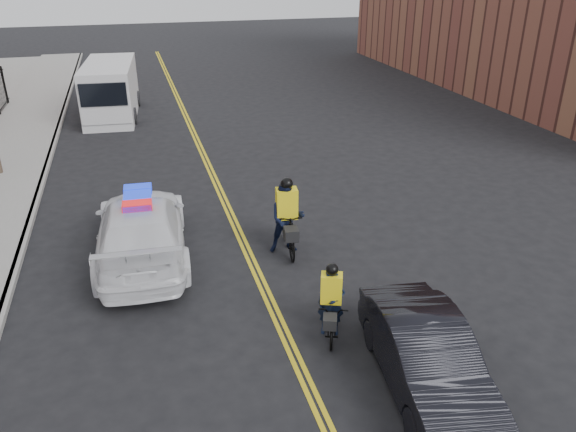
% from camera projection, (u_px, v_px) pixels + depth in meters
% --- Properties ---
extents(ground, '(120.00, 120.00, 0.00)m').
position_uv_depth(ground, '(263.00, 286.00, 13.93)').
color(ground, black).
rests_on(ground, ground).
extents(center_line_left, '(0.10, 60.00, 0.01)m').
position_uv_depth(center_line_left, '(210.00, 175.00, 20.87)').
color(center_line_left, gold).
rests_on(center_line_left, ground).
extents(center_line_right, '(0.10, 60.00, 0.01)m').
position_uv_depth(center_line_right, '(215.00, 174.00, 20.91)').
color(center_line_right, gold).
rests_on(center_line_right, ground).
extents(curb, '(0.20, 60.00, 0.15)m').
position_uv_depth(curb, '(40.00, 190.00, 19.38)').
color(curb, gray).
rests_on(curb, ground).
extents(police_cruiser, '(2.64, 5.88, 1.83)m').
position_uv_depth(police_cruiser, '(141.00, 229.00, 14.92)').
color(police_cruiser, white).
rests_on(police_cruiser, ground).
extents(dark_sedan, '(2.01, 4.41, 1.40)m').
position_uv_depth(dark_sedan, '(427.00, 357.00, 10.38)').
color(dark_sedan, black).
rests_on(dark_sedan, ground).
extents(cargo_van, '(2.80, 6.41, 2.62)m').
position_uv_depth(cargo_van, '(111.00, 91.00, 27.84)').
color(cargo_van, silver).
rests_on(cargo_van, ground).
extents(cyclist_near, '(1.20, 1.84, 1.71)m').
position_uv_depth(cyclist_near, '(331.00, 310.00, 11.97)').
color(cyclist_near, black).
rests_on(cyclist_near, ground).
extents(cyclist_far, '(1.05, 2.19, 2.16)m').
position_uv_depth(cyclist_far, '(287.00, 223.00, 15.22)').
color(cyclist_far, black).
rests_on(cyclist_far, ground).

